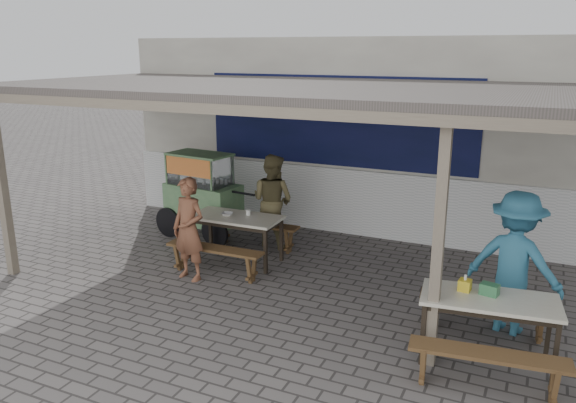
% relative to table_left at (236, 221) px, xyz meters
% --- Properties ---
extents(ground, '(60.00, 60.00, 0.00)m').
position_rel_table_left_xyz_m(ground, '(1.07, -0.87, -0.67)').
color(ground, '#5F5956').
rests_on(ground, ground).
extents(back_wall, '(9.00, 1.28, 3.50)m').
position_rel_table_left_xyz_m(back_wall, '(1.07, 2.70, 1.05)').
color(back_wall, beige).
rests_on(back_wall, ground).
extents(warung_roof, '(9.00, 4.21, 2.81)m').
position_rel_table_left_xyz_m(warung_roof, '(1.09, 0.02, 2.04)').
color(warung_roof, '#4F4743').
rests_on(warung_roof, ground).
extents(table_left, '(1.44, 0.72, 0.75)m').
position_rel_table_left_xyz_m(table_left, '(0.00, 0.00, 0.00)').
color(table_left, beige).
rests_on(table_left, ground).
extents(bench_left_street, '(1.54, 0.31, 0.45)m').
position_rel_table_left_xyz_m(bench_left_street, '(0.01, -0.67, -0.33)').
color(bench_left_street, brown).
rests_on(bench_left_street, ground).
extents(bench_left_wall, '(1.54, 0.31, 0.45)m').
position_rel_table_left_xyz_m(bench_left_wall, '(-0.01, 0.67, -0.33)').
color(bench_left_wall, brown).
rests_on(bench_left_wall, ground).
extents(table_right, '(1.49, 0.84, 0.75)m').
position_rel_table_left_xyz_m(table_right, '(3.95, -1.47, -0.00)').
color(table_right, beige).
rests_on(table_right, ground).
extents(bench_right_street, '(1.54, 0.46, 0.45)m').
position_rel_table_left_xyz_m(bench_right_street, '(4.03, -2.10, -0.33)').
color(bench_right_street, brown).
rests_on(bench_right_street, ground).
extents(bench_right_wall, '(1.54, 0.46, 0.45)m').
position_rel_table_left_xyz_m(bench_right_wall, '(3.88, -0.85, -0.33)').
color(bench_right_wall, brown).
rests_on(bench_right_wall, ground).
extents(vendor_cart, '(1.96, 0.90, 1.53)m').
position_rel_table_left_xyz_m(vendor_cart, '(-1.16, 0.81, 0.16)').
color(vendor_cart, '#6C9261').
rests_on(vendor_cart, ground).
extents(patron_street_side, '(0.61, 0.45, 1.53)m').
position_rel_table_left_xyz_m(patron_street_side, '(-0.27, -0.90, 0.09)').
color(patron_street_side, brown).
rests_on(patron_street_side, ground).
extents(patron_wall_side, '(0.87, 0.72, 1.60)m').
position_rel_table_left_xyz_m(patron_wall_side, '(0.19, 0.92, 0.13)').
color(patron_wall_side, brown).
rests_on(patron_wall_side, ground).
extents(patron_right_table, '(1.24, 0.89, 1.73)m').
position_rel_table_left_xyz_m(patron_right_table, '(4.13, -0.61, 0.19)').
color(patron_right_table, teal).
rests_on(patron_right_table, ground).
extents(tissue_box, '(0.14, 0.14, 0.13)m').
position_rel_table_left_xyz_m(tissue_box, '(3.68, -1.40, 0.14)').
color(tissue_box, gold).
rests_on(tissue_box, table_right).
extents(donation_box, '(0.21, 0.16, 0.13)m').
position_rel_table_left_xyz_m(donation_box, '(3.93, -1.40, 0.14)').
color(donation_box, '#327044').
rests_on(donation_box, table_right).
extents(condiment_jar, '(0.07, 0.07, 0.08)m').
position_rel_table_left_xyz_m(condiment_jar, '(0.15, 0.14, 0.12)').
color(condiment_jar, white).
rests_on(condiment_jar, table_left).
extents(condiment_bowl, '(0.22, 0.22, 0.04)m').
position_rel_table_left_xyz_m(condiment_bowl, '(-0.14, -0.02, 0.10)').
color(condiment_bowl, silver).
rests_on(condiment_bowl, table_left).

